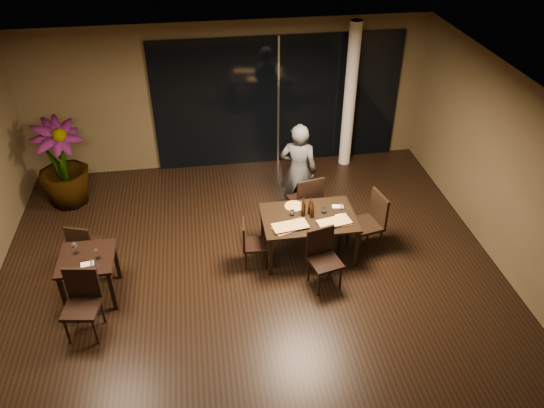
{
  "coord_description": "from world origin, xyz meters",
  "views": [
    {
      "loc": [
        -0.6,
        -5.9,
        5.75
      ],
      "look_at": [
        0.41,
        0.81,
        1.05
      ],
      "focal_mm": 35.0,
      "sensor_mm": 36.0,
      "label": 1
    }
  ],
  "objects_px": {
    "bottle_a": "(303,207)",
    "bottle_b": "(312,209)",
    "chair_main_near": "(323,255)",
    "chair_side_far": "(84,244)",
    "diner": "(298,171)",
    "side_table": "(88,264)",
    "chair_main_right": "(371,219)",
    "bottle_c": "(310,206)",
    "chair_side_near": "(82,299)",
    "chair_main_far": "(307,199)",
    "main_table": "(309,220)",
    "potted_plant": "(62,164)",
    "chair_main_left": "(250,241)"
  },
  "relations": [
    {
      "from": "bottle_a",
      "to": "bottle_b",
      "type": "xyz_separation_m",
      "value": [
        0.13,
        -0.06,
        -0.01
      ]
    },
    {
      "from": "chair_main_near",
      "to": "chair_side_far",
      "type": "distance_m",
      "value": 3.75
    },
    {
      "from": "chair_side_far",
      "to": "diner",
      "type": "bearing_deg",
      "value": -146.46
    },
    {
      "from": "side_table",
      "to": "chair_main_right",
      "type": "bearing_deg",
      "value": 6.3
    },
    {
      "from": "bottle_c",
      "to": "chair_main_near",
      "type": "bearing_deg",
      "value": -86.56
    },
    {
      "from": "chair_side_far",
      "to": "chair_side_near",
      "type": "bearing_deg",
      "value": 115.49
    },
    {
      "from": "bottle_c",
      "to": "side_table",
      "type": "bearing_deg",
      "value": -170.43
    },
    {
      "from": "chair_main_far",
      "to": "chair_main_right",
      "type": "bearing_deg",
      "value": 128.81
    },
    {
      "from": "main_table",
      "to": "bottle_c",
      "type": "bearing_deg",
      "value": 68.52
    },
    {
      "from": "main_table",
      "to": "bottle_c",
      "type": "relative_size",
      "value": 5.01
    },
    {
      "from": "side_table",
      "to": "chair_main_right",
      "type": "relative_size",
      "value": 0.76
    },
    {
      "from": "main_table",
      "to": "chair_main_right",
      "type": "xyz_separation_m",
      "value": [
        1.05,
        -0.01,
        -0.09
      ]
    },
    {
      "from": "potted_plant",
      "to": "bottle_b",
      "type": "relative_size",
      "value": 5.38
    },
    {
      "from": "side_table",
      "to": "chair_side_far",
      "type": "bearing_deg",
      "value": 104.52
    },
    {
      "from": "bottle_a",
      "to": "chair_side_near",
      "type": "bearing_deg",
      "value": -159.77
    },
    {
      "from": "bottle_c",
      "to": "bottle_b",
      "type": "bearing_deg",
      "value": -80.35
    },
    {
      "from": "bottle_c",
      "to": "main_table",
      "type": "bearing_deg",
      "value": -111.48
    },
    {
      "from": "diner",
      "to": "bottle_c",
      "type": "xyz_separation_m",
      "value": [
        -0.02,
        -1.09,
        -0.01
      ]
    },
    {
      "from": "chair_main_far",
      "to": "potted_plant",
      "type": "xyz_separation_m",
      "value": [
        -4.3,
        1.43,
        0.25
      ]
    },
    {
      "from": "chair_main_near",
      "to": "chair_main_right",
      "type": "bearing_deg",
      "value": 22.09
    },
    {
      "from": "chair_main_right",
      "to": "diner",
      "type": "relative_size",
      "value": 0.58
    },
    {
      "from": "chair_main_left",
      "to": "bottle_c",
      "type": "relative_size",
      "value": 2.79
    },
    {
      "from": "main_table",
      "to": "side_table",
      "type": "relative_size",
      "value": 1.88
    },
    {
      "from": "chair_main_left",
      "to": "bottle_a",
      "type": "relative_size",
      "value": 2.53
    },
    {
      "from": "chair_main_left",
      "to": "diner",
      "type": "height_order",
      "value": "diner"
    },
    {
      "from": "chair_main_left",
      "to": "potted_plant",
      "type": "xyz_separation_m",
      "value": [
        -3.21,
        2.3,
        0.37
      ]
    },
    {
      "from": "main_table",
      "to": "potted_plant",
      "type": "distance_m",
      "value": 4.7
    },
    {
      "from": "main_table",
      "to": "bottle_c",
      "type": "distance_m",
      "value": 0.24
    },
    {
      "from": "bottle_b",
      "to": "chair_main_far",
      "type": "bearing_deg",
      "value": 83.94
    },
    {
      "from": "chair_main_far",
      "to": "bottle_a",
      "type": "bearing_deg",
      "value": 60.02
    },
    {
      "from": "bottle_b",
      "to": "chair_main_left",
      "type": "bearing_deg",
      "value": -172.89
    },
    {
      "from": "chair_side_near",
      "to": "bottle_c",
      "type": "distance_m",
      "value": 3.66
    },
    {
      "from": "chair_main_left",
      "to": "chair_main_right",
      "type": "bearing_deg",
      "value": -81.41
    },
    {
      "from": "chair_main_far",
      "to": "main_table",
      "type": "bearing_deg",
      "value": 67.53
    },
    {
      "from": "side_table",
      "to": "chair_side_far",
      "type": "relative_size",
      "value": 0.91
    },
    {
      "from": "chair_main_near",
      "to": "diner",
      "type": "distance_m",
      "value": 1.92
    },
    {
      "from": "chair_side_near",
      "to": "diner",
      "type": "relative_size",
      "value": 0.56
    },
    {
      "from": "chair_main_near",
      "to": "chair_main_left",
      "type": "distance_m",
      "value": 1.19
    },
    {
      "from": "side_table",
      "to": "potted_plant",
      "type": "distance_m",
      "value": 2.78
    },
    {
      "from": "main_table",
      "to": "chair_side_far",
      "type": "relative_size",
      "value": 1.71
    },
    {
      "from": "chair_main_left",
      "to": "chair_side_near",
      "type": "distance_m",
      "value": 2.64
    },
    {
      "from": "bottle_a",
      "to": "bottle_c",
      "type": "distance_m",
      "value": 0.12
    },
    {
      "from": "chair_side_near",
      "to": "potted_plant",
      "type": "height_order",
      "value": "potted_plant"
    },
    {
      "from": "main_table",
      "to": "diner",
      "type": "xyz_separation_m",
      "value": [
        0.05,
        1.17,
        0.23
      ]
    },
    {
      "from": "main_table",
      "to": "chair_side_far",
      "type": "xyz_separation_m",
      "value": [
        -3.57,
        0.16,
        -0.18
      ]
    },
    {
      "from": "bottle_a",
      "to": "bottle_c",
      "type": "relative_size",
      "value": 1.1
    },
    {
      "from": "chair_main_far",
      "to": "bottle_c",
      "type": "height_order",
      "value": "chair_main_far"
    },
    {
      "from": "chair_main_far",
      "to": "chair_main_right",
      "type": "xyz_separation_m",
      "value": [
        0.92,
        -0.73,
        0.0
      ]
    },
    {
      "from": "chair_main_far",
      "to": "chair_side_near",
      "type": "xyz_separation_m",
      "value": [
        -3.52,
        -1.9,
        -0.02
      ]
    },
    {
      "from": "chair_side_far",
      "to": "diner",
      "type": "relative_size",
      "value": 0.49
    }
  ]
}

